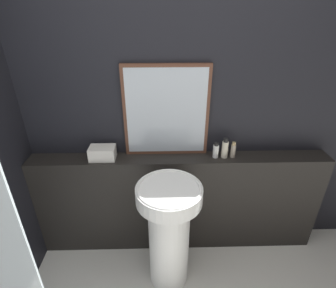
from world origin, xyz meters
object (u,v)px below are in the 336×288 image
object	(u,v)px
pedestal_sink	(169,229)
shampoo_bottle	(216,151)
towel_stack	(103,153)
conditioner_bottle	(225,149)
mirror	(166,112)
lotion_bottle	(233,150)

from	to	relation	value
pedestal_sink	shampoo_bottle	world-z (taller)	shampoo_bottle
towel_stack	conditioner_bottle	world-z (taller)	conditioner_bottle
shampoo_bottle	conditioner_bottle	size ratio (longest dim) A/B	0.78
conditioner_bottle	shampoo_bottle	bearing A→B (deg)	180.00
mirror	lotion_bottle	distance (m)	0.62
lotion_bottle	mirror	bearing A→B (deg)	171.77
towel_stack	conditioner_bottle	size ratio (longest dim) A/B	1.21
towel_stack	conditioner_bottle	bearing A→B (deg)	0.00
pedestal_sink	towel_stack	world-z (taller)	towel_stack
towel_stack	lotion_bottle	bearing A→B (deg)	-0.00
mirror	towel_stack	xyz separation A→B (m)	(-0.51, -0.08, -0.31)
mirror	conditioner_bottle	distance (m)	0.55
lotion_bottle	pedestal_sink	bearing A→B (deg)	-143.94
pedestal_sink	mirror	size ratio (longest dim) A/B	1.28
lotion_bottle	conditioner_bottle	bearing A→B (deg)	180.00
pedestal_sink	lotion_bottle	bearing A→B (deg)	36.06
towel_stack	shampoo_bottle	bearing A→B (deg)	0.00
pedestal_sink	shampoo_bottle	distance (m)	0.71
mirror	towel_stack	bearing A→B (deg)	-171.38
mirror	shampoo_bottle	xyz separation A→B (m)	(0.39, -0.08, -0.30)
towel_stack	lotion_bottle	distance (m)	1.04
pedestal_sink	towel_stack	distance (m)	0.78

